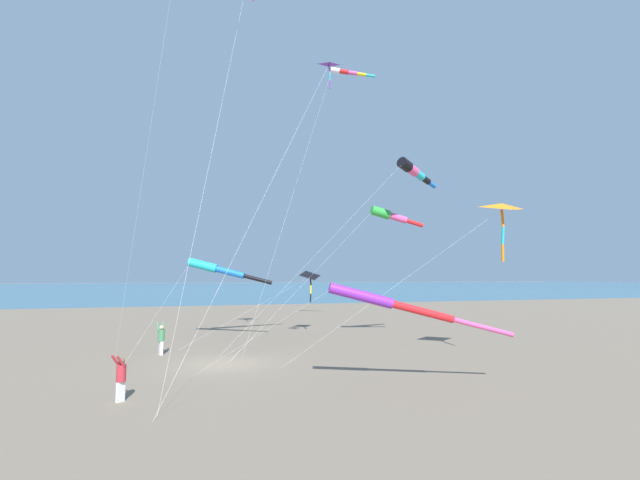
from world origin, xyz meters
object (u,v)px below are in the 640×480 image
at_px(kite_windsock_long_streamer_right, 217,269).
at_px(kite_delta_red_high_left, 502,208).
at_px(kite_windsock_checkered_midright, 389,215).
at_px(kite_windsock_white_trailing, 347,73).
at_px(kite_delta_magenta_far_left, 311,276).
at_px(kite_delta_long_streamer_left, 328,66).
at_px(kite_windsock_yellow_midlevel, 394,304).
at_px(kite_windsock_small_distant, 414,171).
at_px(person_adult_flyer, 121,376).
at_px(person_child_green_jacket, 161,337).

height_order(kite_windsock_long_streamer_right, kite_delta_red_high_left, kite_delta_red_high_left).
xyz_separation_m(kite_windsock_checkered_midright, kite_windsock_white_trailing, (-4.94, -1.35, 12.62)).
bearing_deg(kite_windsock_checkered_midright, kite_windsock_long_streamer_right, -113.89).
distance_m(kite_windsock_long_streamer_right, kite_delta_magenta_far_left, 7.48).
relative_size(kite_windsock_checkered_midright, kite_delta_long_streamer_left, 0.87).
xyz_separation_m(kite_windsock_yellow_midlevel, kite_windsock_small_distant, (-8.52, 5.65, 8.02)).
bearing_deg(kite_windsock_checkered_midright, person_adult_flyer, -57.55).
height_order(kite_delta_red_high_left, kite_windsock_white_trailing, kite_windsock_white_trailing).
height_order(person_adult_flyer, kite_windsock_checkered_midright, kite_windsock_checkered_midright).
height_order(person_child_green_jacket, kite_windsock_white_trailing, kite_windsock_white_trailing).
relative_size(person_child_green_jacket, kite_windsock_long_streamer_right, 0.21).
height_order(kite_windsock_small_distant, kite_windsock_checkered_midright, kite_windsock_small_distant).
xyz_separation_m(kite_windsock_yellow_midlevel, kite_delta_long_streamer_left, (-4.14, -1.56, 12.02)).
xyz_separation_m(kite_windsock_long_streamer_right, kite_windsock_small_distant, (7.32, 12.19, 6.35)).
bearing_deg(kite_delta_magenta_far_left, kite_windsock_long_streamer_right, -80.86).
bearing_deg(person_child_green_jacket, kite_windsock_white_trailing, 112.06).
relative_size(person_adult_flyer, kite_delta_long_streamer_left, 0.11).
relative_size(kite_windsock_long_streamer_right, kite_delta_magenta_far_left, 0.82).
xyz_separation_m(kite_windsock_small_distant, kite_delta_magenta_far_left, (-8.51, -4.82, -6.84)).
bearing_deg(kite_delta_magenta_far_left, kite_windsock_checkered_midright, 33.14).
bearing_deg(kite_delta_long_streamer_left, person_child_green_jacket, -126.82).
bearing_deg(kite_delta_red_high_left, person_child_green_jacket, -112.65).
distance_m(kite_delta_red_high_left, kite_delta_long_streamer_left, 11.89).
bearing_deg(kite_windsock_white_trailing, kite_windsock_checkered_midright, 15.32).
bearing_deg(kite_windsock_small_distant, kite_delta_long_streamer_left, -58.73).
bearing_deg(kite_delta_long_streamer_left, kite_windsock_yellow_midlevel, 20.63).
bearing_deg(person_adult_flyer, kite_windsock_white_trailing, 136.50).
xyz_separation_m(kite_windsock_yellow_midlevel, kite_delta_red_high_left, (-2.96, 7.82, 4.79)).
bearing_deg(kite_windsock_small_distant, kite_windsock_yellow_midlevel, -33.54).
xyz_separation_m(person_adult_flyer, kite_windsock_checkered_midright, (-9.69, 15.24, 7.83)).
bearing_deg(kite_windsock_white_trailing, kite_delta_red_high_left, 18.48).
bearing_deg(kite_delta_red_high_left, kite_windsock_long_streamer_right, -131.91).
distance_m(kite_windsock_yellow_midlevel, kite_delta_red_high_left, 9.63).
bearing_deg(person_adult_flyer, kite_delta_red_high_left, 95.90).
bearing_deg(person_child_green_jacket, kite_delta_magenta_far_left, 122.34).
height_order(kite_windsock_yellow_midlevel, kite_windsock_white_trailing, kite_windsock_white_trailing).
height_order(kite_windsock_long_streamer_right, kite_windsock_white_trailing, kite_windsock_white_trailing).
bearing_deg(person_adult_flyer, kite_windsock_checkered_midright, 122.45).
bearing_deg(kite_windsock_checkered_midright, kite_windsock_yellow_midlevel, -24.50).
relative_size(kite_windsock_small_distant, kite_windsock_white_trailing, 0.67).
bearing_deg(kite_windsock_checkered_midright, kite_delta_magenta_far_left, -146.86).
distance_m(kite_windsock_long_streamer_right, kite_windsock_white_trailing, 19.21).
xyz_separation_m(person_adult_flyer, kite_delta_magenta_far_left, (-15.95, 11.15, 3.63)).
relative_size(person_child_green_jacket, kite_windsock_yellow_midlevel, 0.14).
height_order(kite_windsock_yellow_midlevel, kite_delta_long_streamer_left, kite_delta_long_streamer_left).
xyz_separation_m(kite_windsock_long_streamer_right, kite_windsock_yellow_midlevel, (15.84, 6.54, -1.68)).
height_order(person_adult_flyer, kite_delta_red_high_left, kite_delta_red_high_left).
relative_size(kite_delta_red_high_left, kite_delta_magenta_far_left, 1.18).
bearing_deg(kite_delta_magenta_far_left, kite_delta_long_streamer_left, -10.48).
xyz_separation_m(kite_windsock_yellow_midlevel, kite_windsock_white_trailing, (-15.71, 3.55, 18.01)).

